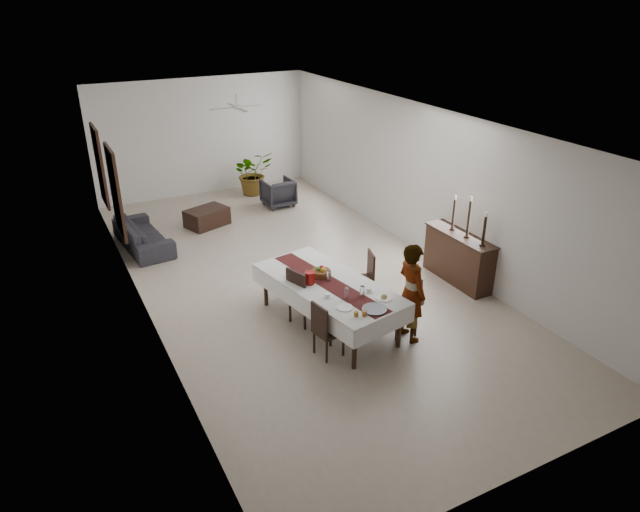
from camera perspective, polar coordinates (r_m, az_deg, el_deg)
The scene contains 87 objects.
floor at distance 11.65m, azimuth -2.38°, elevation -2.05°, with size 6.00×12.00×0.00m, color #B1A28D.
ceiling at distance 10.57m, azimuth -2.70°, elevation 13.56°, with size 6.00×12.00×0.02m, color silver.
wall_back at distance 16.43m, azimuth -11.66°, elevation 11.59°, with size 6.00×0.02×3.20m, color silver.
wall_front at distance 6.66m, azimuth 20.44°, elevation -10.71°, with size 6.00×0.02×3.20m, color silver.
wall_left at distance 10.20m, azimuth -17.97°, elevation 2.48°, with size 0.02×12.00×3.20m, color silver.
wall_right at distance 12.50m, azimuth 10.12°, elevation 7.45°, with size 0.02×12.00×3.20m, color silver.
dining_table_top at distance 9.65m, azimuth 0.84°, elevation -2.88°, with size 1.09×2.61×0.05m, color black.
table_leg_fl at distance 8.79m, azimuth 3.47°, elevation -9.13°, with size 0.08×0.08×0.76m, color black.
table_leg_fr at distance 9.35m, azimuth 7.92°, elevation -7.03°, with size 0.08×0.08×0.76m, color black.
table_leg_bl at distance 10.49m, azimuth -5.46°, elevation -3.07°, with size 0.08×0.08×0.76m, color black.
table_leg_br at distance 10.96m, azimuth -1.27°, elevation -1.63°, with size 0.08×0.08×0.76m, color black.
tablecloth_top at distance 9.63m, azimuth 0.84°, elevation -2.71°, with size 1.28×2.80×0.01m, color silver.
tablecloth_drape_left at distance 9.37m, azimuth -2.21°, elevation -4.68°, with size 0.01×2.80×0.33m, color white.
tablecloth_drape_right at distance 10.07m, azimuth 3.66°, elevation -2.45°, with size 0.01×2.80×0.33m, color silver.
tablecloth_drape_near at distance 8.81m, azimuth 6.56°, elevation -6.95°, with size 1.28×0.01×0.33m, color silver.
tablecloth_drape_far at distance 10.71m, azimuth -3.83°, elevation -0.69°, with size 1.28×0.01×0.33m, color white.
table_runner at distance 9.63m, azimuth 0.84°, elevation -2.66°, with size 0.38×2.71×0.00m, color #511717.
red_pitcher at distance 9.55m, azimuth -1.04°, elevation -2.21°, with size 0.16×0.16×0.22m, color #950D0A.
pitcher_handle at distance 9.50m, azimuth -1.48°, elevation -2.36°, with size 0.13×0.13×0.02m, color maroon.
wine_glass_near at distance 9.19m, azimuth 4.24°, elevation -3.55°, with size 0.08×0.08×0.18m, color white.
wine_glass_mid at distance 9.12m, azimuth 2.66°, elevation -3.74°, with size 0.08×0.08×0.18m, color white.
wine_glass_far at distance 9.65m, azimuth 0.90°, elevation -1.98°, with size 0.08×0.08×0.18m, color white.
teacup_right at distance 9.37m, azimuth 4.90°, elevation -3.39°, with size 0.10×0.10×0.07m, color white.
saucer_right at distance 9.38m, azimuth 4.89°, elevation -3.53°, with size 0.16×0.16×0.01m, color white.
teacup_left at distance 9.17m, azimuth 0.74°, elevation -3.96°, with size 0.10×0.10×0.07m, color white.
saucer_left at distance 9.19m, azimuth 0.74°, elevation -4.10°, with size 0.16×0.16×0.01m, color white.
plate_near_right at distance 9.20m, azimuth 6.41°, elevation -4.22°, with size 0.26×0.26×0.02m, color white.
bread_near_right at distance 9.18m, azimuth 6.42°, elevation -4.06°, with size 0.10×0.10×0.10m, color tan.
plate_near_left at distance 8.90m, azimuth 2.49°, elevation -5.17°, with size 0.26×0.26×0.02m, color silver.
plate_far_left at distance 9.87m, azimuth -2.90°, elevation -1.93°, with size 0.26×0.26×0.02m, color silver.
serving_tray at distance 8.88m, azimuth 5.47°, elevation -5.32°, with size 0.39×0.39×0.02m, color #424146.
jam_jar_a at distance 8.70m, azimuth 4.46°, elevation -5.73°, with size 0.07×0.07×0.08m, color #8E4C14.
jam_jar_b at distance 8.68m, azimuth 3.64°, elevation -5.79°, with size 0.07×0.07×0.08m, color #906015.
fruit_basket at distance 9.82m, azimuth 0.10°, elevation -1.72°, with size 0.33×0.33×0.11m, color brown.
fruit_red at distance 9.82m, azimuth 0.17°, elevation -1.20°, with size 0.10×0.10×0.10m, color maroon.
fruit_green at distance 9.79m, azimuth -0.22°, elevation -1.30°, with size 0.09×0.09×0.09m, color #4E8628.
fruit_yellow at distance 9.75m, azimuth 0.30°, elevation -1.41°, with size 0.09×0.09×0.09m, color gold.
chair_right_near_seat at distance 9.68m, azimuth 8.16°, elevation -5.19°, with size 0.45×0.45×0.05m, color black.
chair_right_near_leg_fl at distance 9.76m, azimuth 9.57°, elevation -6.73°, with size 0.05×0.05×0.45m, color black.
chair_right_near_leg_fr at distance 10.03m, azimuth 8.44°, elevation -5.71°, with size 0.05×0.05×0.45m, color black.
chair_right_near_leg_bl at distance 9.59m, azimuth 7.68°, elevation -7.22°, with size 0.05×0.05×0.45m, color black.
chair_right_near_leg_br at distance 9.86m, azimuth 6.59°, elevation -6.18°, with size 0.05×0.05×0.45m, color black.
chair_right_near_back at distance 9.63m, azimuth 9.32°, elevation -3.35°, with size 0.45×0.04×0.58m, color black.
chair_right_far_seat at distance 10.59m, azimuth 4.10°, elevation -2.40°, with size 0.41×0.41×0.05m, color black.
chair_right_far_leg_fl at distance 10.60m, azimuth 5.17°, elevation -3.82°, with size 0.04×0.04×0.41m, color black.
chair_right_far_leg_fr at distance 10.88m, azimuth 4.70°, elevation -2.98°, with size 0.04×0.04×0.41m, color black.
chair_right_far_leg_bl at distance 10.52m, azimuth 3.40°, elevation -4.00°, with size 0.04×0.04×0.41m, color black.
chair_right_far_leg_br at distance 10.81m, azimuth 2.97°, elevation -3.15°, with size 0.04×0.04×0.41m, color black.
chair_right_far_back at distance 10.51m, azimuth 5.13°, elevation -0.96°, with size 0.41×0.04×0.52m, color black.
chair_left_near_seat at distance 9.06m, azimuth 0.88°, elevation -7.58°, with size 0.40×0.40×0.05m, color black.
chair_left_near_leg_fl at distance 9.21m, azimuth -0.59°, elevation -8.63°, with size 0.04×0.04×0.40m, color black.
chair_left_near_leg_fr at distance 8.99m, azimuth 0.67°, elevation -9.57°, with size 0.04×0.04×0.40m, color black.
chair_left_near_leg_bl at distance 9.38m, azimuth 1.06°, elevation -7.96°, with size 0.04×0.04×0.40m, color black.
chair_left_near_leg_br at distance 9.16m, azimuth 2.34°, elevation -8.86°, with size 0.04×0.04×0.40m, color black.
chair_left_near_back at distance 8.82m, azimuth -0.06°, elevation -6.46°, with size 0.40×0.04×0.51m, color black.
chair_left_far_seat at distance 9.89m, azimuth -1.54°, elevation -4.23°, with size 0.45×0.45×0.05m, color black.
chair_left_far_leg_fl at distance 10.02m, azimuth -3.01°, elevation -5.47°, with size 0.04×0.04×0.44m, color black.
chair_left_far_leg_fr at distance 9.80m, azimuth -1.53°, elevation -6.24°, with size 0.04×0.04×0.44m, color black.
chair_left_far_leg_bl at distance 10.24m, azimuth -1.51°, elevation -4.72°, with size 0.04×0.04×0.44m, color black.
chair_left_far_leg_br at distance 10.02m, azimuth -0.03°, elevation -5.45°, with size 0.04×0.04×0.44m, color black.
chair_left_far_back at distance 9.62m, azimuth -2.42°, elevation -3.07°, with size 0.45×0.04×0.57m, color black.
woman at distance 9.38m, azimuth 9.12°, elevation -3.62°, with size 0.62×0.41×1.71m, color gray.
sideboard_body at distance 11.60m, azimuth 13.66°, elevation -0.24°, with size 0.43×1.62×0.97m, color black.
sideboard_top at distance 11.39m, azimuth 13.91°, elevation 2.04°, with size 0.48×1.69×0.03m, color black.
candlestick_near_base at distance 10.99m, azimuth 15.92°, elevation 1.10°, with size 0.11×0.11×0.03m, color black.
candlestick_near_shaft at distance 10.88m, azimuth 16.09°, elevation 2.47°, with size 0.05×0.05×0.54m, color black.
candlestick_near_candle at distance 10.76m, azimuth 16.29°, elevation 4.01°, with size 0.04×0.04×0.09m, color white.
candlestick_mid_base at distance 11.27m, azimuth 14.46°, elevation 1.90°, with size 0.11×0.11×0.03m, color black.
candlestick_mid_shaft at distance 11.14m, azimuth 14.66°, elevation 3.63°, with size 0.05×0.05×0.70m, color black.
candlestick_mid_candle at distance 11.00m, azimuth 14.88°, elevation 5.54°, with size 0.04×0.04×0.09m, color beige.
candlestick_far_base at distance 11.57m, azimuth 13.07°, elevation 2.66°, with size 0.11×0.11×0.03m, color black.
candlestick_far_shaft at distance 11.46m, azimuth 13.22°, elevation 4.11°, with size 0.05×0.05×0.59m, color black.
candlestick_far_candle at distance 11.34m, azimuth 13.39°, elevation 5.71°, with size 0.04×0.04×0.09m, color beige.
sofa at distance 13.44m, azimuth -17.30°, elevation 2.07°, with size 2.10×0.82×0.61m, color #2B292F.
armchair at distance 15.42m, azimuth -4.21°, elevation 6.35°, with size 0.77×0.80×0.73m, color #2A282D.
coffee_table at distance 14.33m, azimuth -11.24°, elevation 3.82°, with size 0.98×0.65×0.44m, color black.
potted_plant at distance 16.35m, azimuth -6.74°, elevation 8.27°, with size 1.10×0.96×1.23m, color #365B24.
mirror_frame_near at distance 12.26m, azimuth -19.77°, elevation 6.00°, with size 0.06×1.05×1.85m, color black.
mirror_glass_near at distance 12.27m, azimuth -19.61°, elevation 6.03°, with size 0.01×0.90×1.70m, color white.
mirror_frame_far at distance 14.26m, azimuth -21.16°, elevation 8.36°, with size 0.06×1.05×1.85m, color black.
mirror_glass_far at distance 14.27m, azimuth -21.02°, elevation 8.39°, with size 0.01×0.90×1.70m, color white.
fan_rod at distance 13.33m, azimuth -8.36°, elevation 15.33°, with size 0.04×0.04×0.20m, color silver.
fan_hub at distance 13.36m, azimuth -8.30°, elevation 14.48°, with size 0.16×0.16×0.08m, color white.
fan_blade_n at distance 13.69m, azimuth -8.82°, elevation 14.70°, with size 0.10×0.55×0.01m, color white.
fan_blade_s at distance 13.04m, azimuth -7.76°, elevation 14.25°, with size 0.10×0.55×0.01m, color silver.
fan_blade_e at distance 13.48m, azimuth -6.86°, elevation 14.66°, with size 0.55×0.10×0.01m, color white.
fan_blade_w at distance 13.25m, azimuth -9.77°, elevation 14.30°, with size 0.55×0.10×0.01m, color silver.
Camera 1 is at (-4.34, -9.40, 5.33)m, focal length 32.00 mm.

